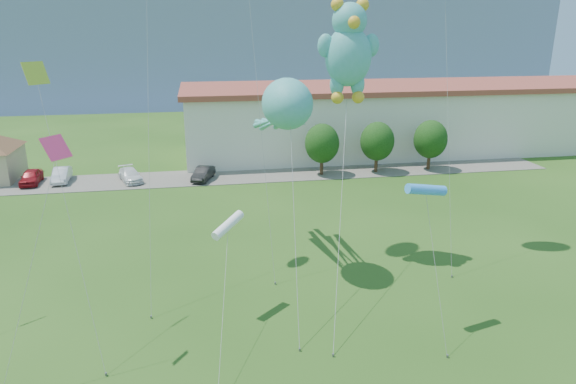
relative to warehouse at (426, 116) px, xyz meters
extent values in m
cube|color=#59544C|center=(-26.00, -9.00, -4.09)|extent=(70.00, 6.00, 0.06)
cube|color=gray|center=(-26.00, 76.00, 8.38)|extent=(160.00, 50.00, 25.00)
cube|color=beige|center=(0.00, 0.00, -0.32)|extent=(60.00, 14.00, 7.60)
cube|color=brown|center=(0.00, 0.00, 3.78)|extent=(61.00, 15.00, 0.60)
cylinder|color=#3F2B19|center=(-16.00, -10.00, -3.02)|extent=(0.36, 0.36, 2.20)
ellipsoid|color=#14380F|center=(-16.00, -10.00, -0.72)|extent=(3.60, 3.60, 4.14)
cylinder|color=#3F2B19|center=(-10.00, -10.00, -3.02)|extent=(0.36, 0.36, 2.20)
ellipsoid|color=#14380F|center=(-10.00, -10.00, -0.72)|extent=(3.60, 3.60, 4.14)
cylinder|color=#3F2B19|center=(-4.00, -10.00, -3.02)|extent=(0.36, 0.36, 2.20)
ellipsoid|color=#14380F|center=(-4.00, -10.00, -0.72)|extent=(3.60, 3.60, 4.14)
imported|color=maroon|center=(-45.17, -8.38, -3.36)|extent=(1.85, 4.20, 1.41)
imported|color=silver|center=(-42.40, -8.11, -3.37)|extent=(1.71, 4.28, 1.38)
imported|color=white|center=(-35.61, -9.10, -3.43)|extent=(3.07, 4.68, 1.26)
imported|color=black|center=(-28.34, -9.93, -3.40)|extent=(2.64, 4.26, 1.33)
ellipsoid|color=teal|center=(-23.39, -31.56, 6.55)|extent=(2.96, 3.85, 2.96)
sphere|color=white|center=(-23.92, -32.72, 6.87)|extent=(0.47, 0.47, 0.47)
sphere|color=white|center=(-22.87, -32.72, 6.87)|extent=(0.47, 0.47, 0.47)
cylinder|color=slate|center=(-24.26, -40.07, -4.04)|extent=(0.10, 0.10, 0.16)
cylinder|color=gray|center=(-23.83, -36.31, 0.89)|extent=(0.90, 7.54, 9.73)
ellipsoid|color=teal|center=(-19.27, -29.60, 9.04)|extent=(2.88, 2.45, 3.60)
sphere|color=teal|center=(-19.27, -29.60, 11.15)|extent=(2.11, 2.11, 2.11)
sphere|color=gold|center=(-20.05, -29.60, 12.03)|extent=(0.78, 0.78, 0.78)
sphere|color=gold|center=(-18.50, -29.60, 12.03)|extent=(0.78, 0.78, 0.78)
sphere|color=gold|center=(-19.27, -30.49, 11.04)|extent=(0.78, 0.78, 0.78)
ellipsoid|color=teal|center=(-20.71, -29.60, 9.71)|extent=(1.00, 0.71, 1.40)
ellipsoid|color=teal|center=(-17.83, -29.60, 9.71)|extent=(1.00, 0.71, 1.40)
ellipsoid|color=teal|center=(-19.94, -29.60, 7.38)|extent=(0.89, 0.78, 1.44)
ellipsoid|color=teal|center=(-18.61, -29.60, 7.38)|extent=(0.89, 0.78, 1.44)
sphere|color=gold|center=(-19.94, -29.83, 6.60)|extent=(0.78, 0.78, 0.78)
sphere|color=gold|center=(-18.61, -29.83, 6.60)|extent=(0.78, 0.78, 0.78)
cylinder|color=slate|center=(-22.79, -40.78, -4.04)|extent=(0.10, 0.10, 0.16)
cylinder|color=gray|center=(-21.03, -35.19, 1.21)|extent=(3.55, 11.20, 10.37)
cube|color=#DA3065|center=(-34.48, -38.28, 5.91)|extent=(1.29, 1.29, 0.86)
cylinder|color=gray|center=(-35.84, -39.96, 0.87)|extent=(2.76, 3.39, 9.69)
cylinder|color=white|center=(-27.25, -35.62, 0.88)|extent=(0.50, 2.25, 0.87)
cylinder|color=gray|center=(-27.83, -39.76, -1.64)|extent=(1.17, 8.29, 4.66)
cube|color=#B4C72F|center=(-35.88, -34.68, 8.72)|extent=(1.29, 1.29, 0.86)
cylinder|color=slate|center=(-33.17, -40.39, -4.04)|extent=(0.10, 0.10, 0.16)
cylinder|color=gray|center=(-34.52, -37.53, 2.28)|extent=(2.74, 5.74, 12.49)
cylinder|color=slate|center=(-24.42, -33.21, -4.04)|extent=(0.10, 0.10, 0.16)
cylinder|color=gray|center=(-24.94, -29.88, 7.50)|extent=(1.05, 6.69, 22.94)
cylinder|color=slate|center=(-13.43, -34.20, -4.04)|extent=(0.10, 0.10, 0.16)
cylinder|color=gray|center=(-13.16, -31.33, 5.03)|extent=(0.56, 5.78, 18.00)
cylinder|color=#3696F5|center=(-17.74, -38.57, 3.22)|extent=(0.50, 2.25, 0.87)
cylinder|color=slate|center=(-17.49, -41.78, -4.04)|extent=(0.10, 0.10, 0.16)
cylinder|color=gray|center=(-17.61, -40.17, -0.47)|extent=(0.28, 3.24, 7.00)
cylinder|color=slate|center=(-31.55, -35.85, -4.04)|extent=(0.10, 0.10, 0.16)
cylinder|color=gray|center=(-31.26, -31.87, 5.24)|extent=(0.60, 7.97, 18.42)
camera|label=1|loc=(-28.46, -60.84, 10.75)|focal=32.00mm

